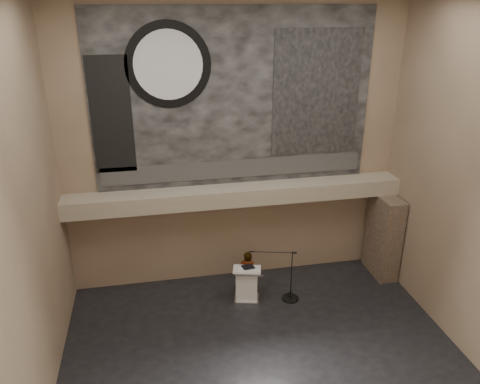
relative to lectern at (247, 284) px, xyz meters
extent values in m
plane|color=black|center=(-0.06, -2.46, -0.55)|extent=(10.00, 10.00, 0.00)
cube|color=#79664D|center=(-0.06, 1.54, 3.70)|extent=(10.00, 0.02, 8.50)
cube|color=#79664D|center=(-0.06, -6.46, 3.70)|extent=(10.00, 0.02, 8.50)
cube|color=#79664D|center=(-5.06, -2.46, 3.70)|extent=(0.02, 8.00, 8.50)
cube|color=#79664D|center=(4.94, -2.46, 3.70)|extent=(0.02, 8.00, 8.50)
cube|color=gray|center=(-0.06, 1.14, 2.40)|extent=(10.00, 0.80, 0.50)
cylinder|color=#B2893D|center=(-1.66, 1.09, 2.12)|extent=(0.04, 0.04, 0.06)
cylinder|color=#B2893D|center=(1.84, 1.09, 2.12)|extent=(0.04, 0.04, 0.06)
cube|color=black|center=(-0.06, 1.51, 5.15)|extent=(8.00, 0.05, 5.00)
cube|color=#313131|center=(-0.06, 1.47, 3.10)|extent=(7.76, 0.02, 0.55)
cylinder|color=black|center=(-1.86, 1.47, 6.15)|extent=(2.30, 0.02, 2.30)
cylinder|color=silver|center=(-1.86, 1.45, 6.15)|extent=(1.84, 0.02, 1.84)
cube|color=black|center=(2.34, 1.47, 5.25)|extent=(2.60, 0.02, 3.60)
cube|color=black|center=(-3.46, 1.47, 4.85)|extent=(1.10, 0.02, 3.20)
cube|color=#45362A|center=(4.59, 0.69, 0.80)|extent=(0.60, 1.40, 2.70)
cube|color=silver|center=(0.00, 0.00, -0.51)|extent=(0.82, 0.69, 0.08)
cube|color=white|center=(0.00, 0.00, 0.01)|extent=(0.71, 0.57, 0.96)
cube|color=white|center=(0.00, -0.02, 0.52)|extent=(0.91, 0.74, 0.14)
cube|color=black|center=(0.04, 0.03, 0.56)|extent=(0.38, 0.32, 0.04)
cube|color=white|center=(-0.15, -0.05, 0.55)|extent=(0.20, 0.27, 0.00)
imported|color=white|center=(0.09, 0.31, 0.17)|extent=(0.62, 0.53, 1.45)
cylinder|color=black|center=(1.30, -0.19, -0.54)|extent=(0.52, 0.52, 0.02)
cylinder|color=black|center=(1.30, -0.19, 0.26)|extent=(0.03, 0.03, 1.62)
cylinder|color=black|center=(0.73, -0.05, 1.03)|extent=(1.28, 0.34, 0.02)
camera|label=1|loc=(-2.44, -11.41, 7.80)|focal=35.00mm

